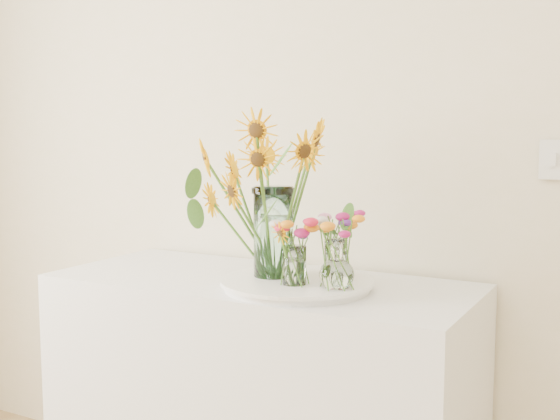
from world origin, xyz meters
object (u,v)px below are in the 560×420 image
(mason_jar, at_px, (273,232))
(small_vase_c, at_px, (336,259))
(counter, at_px, (261,411))
(small_vase_b, at_px, (337,264))
(tray, at_px, (297,285))
(small_vase_a, at_px, (294,266))

(mason_jar, relative_size, small_vase_c, 2.30)
(counter, height_order, small_vase_b, small_vase_b)
(tray, bearing_deg, small_vase_c, 43.26)
(mason_jar, xyz_separation_m, small_vase_a, (0.11, -0.08, -0.08))
(tray, bearing_deg, small_vase_a, -68.79)
(small_vase_b, bearing_deg, mason_jar, 167.26)
(mason_jar, distance_m, small_vase_b, 0.26)
(counter, distance_m, small_vase_a, 0.59)
(tray, height_order, small_vase_c, small_vase_c)
(mason_jar, height_order, small_vase_b, mason_jar)
(mason_jar, distance_m, small_vase_c, 0.21)
(small_vase_c, bearing_deg, mason_jar, -156.48)
(tray, xyz_separation_m, mason_jar, (-0.09, 0.01, 0.16))
(counter, xyz_separation_m, small_vase_c, (0.26, 0.02, 0.54))
(small_vase_a, height_order, small_vase_c, small_vase_c)
(counter, distance_m, small_vase_c, 0.60)
(counter, relative_size, tray, 3.11)
(counter, relative_size, small_vase_b, 9.41)
(counter, bearing_deg, small_vase_b, -18.96)
(counter, height_order, mason_jar, mason_jar)
(mason_jar, bearing_deg, small_vase_a, -33.59)
(mason_jar, distance_m, small_vase_a, 0.16)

